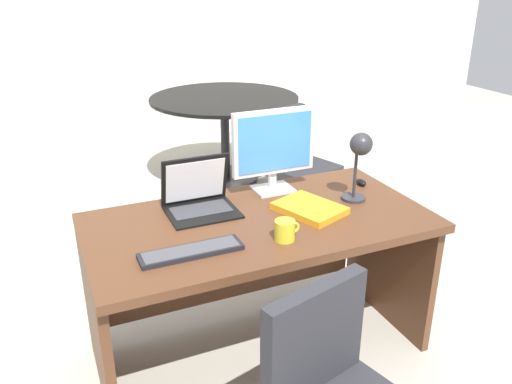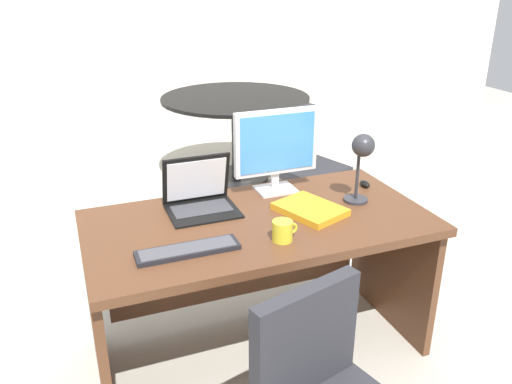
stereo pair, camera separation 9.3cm
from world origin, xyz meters
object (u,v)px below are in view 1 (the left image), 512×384
at_px(desk, 256,253).
at_px(meeting_table, 225,118).
at_px(book, 309,208).
at_px(coffee_mug, 285,230).
at_px(keyboard, 191,251).
at_px(laptop, 198,194).
at_px(mouse, 361,182).
at_px(monitor, 274,145).
at_px(meeting_chair_near, 296,173).
at_px(desk_lamp, 360,153).

height_order(desk, meeting_table, meeting_table).
bearing_deg(book, coffee_mug, -138.22).
relative_size(keyboard, book, 1.15).
xyz_separation_m(laptop, meeting_table, (0.90, 2.06, -0.23)).
bearing_deg(desk, mouse, 10.07).
height_order(monitor, laptop, monitor).
xyz_separation_m(book, meeting_table, (0.42, 2.30, -0.16)).
bearing_deg(meeting_chair_near, monitor, -123.15).
distance_m(laptop, mouse, 0.89).
distance_m(keyboard, book, 0.66).
distance_m(mouse, meeting_chair_near, 1.38).
bearing_deg(coffee_mug, desk_lamp, 23.76).
distance_m(keyboard, meeting_table, 2.69).
distance_m(laptop, desk_lamp, 0.80).
xyz_separation_m(monitor, laptop, (-0.43, -0.06, -0.17)).
bearing_deg(meeting_chair_near, keyboard, -129.58).
bearing_deg(desk, monitor, 49.72).
relative_size(desk, mouse, 21.36).
bearing_deg(coffee_mug, mouse, 31.13).
xyz_separation_m(monitor, meeting_chair_near, (0.75, 1.15, -0.67)).
bearing_deg(desk, meeting_chair_near, 55.52).
xyz_separation_m(monitor, keyboard, (-0.59, -0.47, -0.23)).
bearing_deg(book, meeting_chair_near, 64.18).
bearing_deg(meeting_chair_near, meeting_table, 108.63).
bearing_deg(keyboard, mouse, 18.32).
relative_size(desk, meeting_table, 1.22).
bearing_deg(book, desk, 165.65).
height_order(mouse, desk_lamp, desk_lamp).
height_order(keyboard, desk_lamp, desk_lamp).
relative_size(desk, keyboard, 3.72).
xyz_separation_m(desk, coffee_mug, (0.02, -0.27, 0.25)).
xyz_separation_m(book, coffee_mug, (-0.23, -0.21, 0.03)).
xyz_separation_m(desk_lamp, coffee_mug, (-0.51, -0.22, -0.21)).
bearing_deg(book, keyboard, -165.44).
bearing_deg(coffee_mug, meeting_table, 75.40).
height_order(laptop, meeting_table, laptop).
height_order(coffee_mug, meeting_chair_near, coffee_mug).
distance_m(book, meeting_chair_near, 1.68).
bearing_deg(monitor, laptop, -171.67).
distance_m(desk, keyboard, 0.50).
relative_size(monitor, book, 1.20).
height_order(desk, mouse, mouse).
xyz_separation_m(mouse, meeting_table, (0.01, 2.12, -0.16)).
bearing_deg(desk, keyboard, -149.17).
bearing_deg(meeting_table, mouse, -90.18).
height_order(monitor, book, monitor).
bearing_deg(mouse, meeting_chair_near, 77.13).
height_order(desk_lamp, meeting_table, desk_lamp).
bearing_deg(coffee_mug, laptop, 118.01).
distance_m(monitor, keyboard, 0.79).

